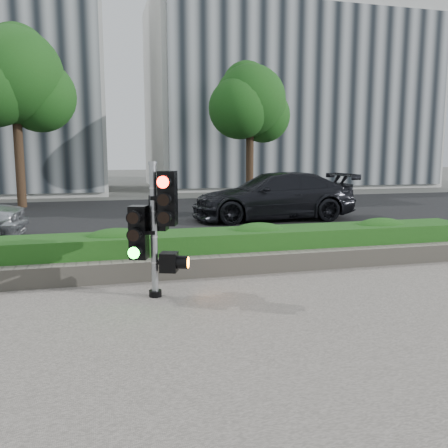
% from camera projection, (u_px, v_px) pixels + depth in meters
% --- Properties ---
extents(ground, '(120.00, 120.00, 0.00)m').
position_uv_depth(ground, '(214.00, 313.00, 6.49)').
color(ground, '#51514C').
rests_on(ground, ground).
extents(sidewalk, '(16.00, 11.00, 0.03)m').
position_uv_depth(sidewalk, '(282.00, 405.00, 4.10)').
color(sidewalk, '#9E9389').
rests_on(sidewalk, ground).
extents(road, '(60.00, 13.00, 0.02)m').
position_uv_depth(road, '(145.00, 218.00, 16.05)').
color(road, black).
rests_on(road, ground).
extents(curb, '(60.00, 0.25, 0.12)m').
position_uv_depth(curb, '(177.00, 260.00, 9.50)').
color(curb, gray).
rests_on(curb, ground).
extents(stone_wall, '(12.00, 0.32, 0.34)m').
position_uv_depth(stone_wall, '(189.00, 267.00, 8.28)').
color(stone_wall, gray).
rests_on(stone_wall, sidewalk).
extents(hedge, '(12.00, 1.00, 0.68)m').
position_uv_depth(hedge, '(182.00, 251.00, 8.88)').
color(hedge, '#3C8629').
rests_on(hedge, sidewalk).
extents(building_right, '(18.00, 10.00, 12.00)m').
position_uv_depth(building_right, '(284.00, 97.00, 32.30)').
color(building_right, '#B7B7B2').
rests_on(building_right, ground).
extents(tree_left, '(4.61, 4.03, 7.34)m').
position_uv_depth(tree_left, '(14.00, 79.00, 18.53)').
color(tree_left, black).
rests_on(tree_left, ground).
extents(tree_right, '(4.10, 3.58, 6.53)m').
position_uv_depth(tree_right, '(250.00, 104.00, 22.09)').
color(tree_right, black).
rests_on(tree_right, ground).
extents(traffic_signal, '(0.75, 0.63, 2.03)m').
position_uv_depth(traffic_signal, '(156.00, 223.00, 7.02)').
color(traffic_signal, black).
rests_on(traffic_signal, sidewalk).
extents(car_dark, '(5.36, 2.23, 1.55)m').
position_uv_depth(car_dark, '(273.00, 196.00, 15.50)').
color(car_dark, black).
rests_on(car_dark, road).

